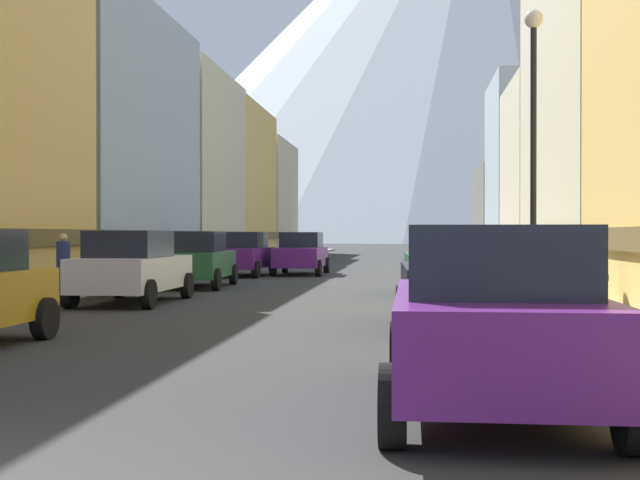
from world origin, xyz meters
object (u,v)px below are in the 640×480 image
(car_left_1, at_px, (132,267))
(car_left_2, at_px, (196,259))
(streetlamp_right, at_px, (533,115))
(car_right_0, at_px, (492,317))
(car_driving_0, at_px, (301,253))
(pedestrian_0, at_px, (498,255))
(car_right_2, at_px, (439,262))
(potted_plant_1, at_px, (597,285))
(car_left_3, at_px, (243,254))
(pedestrian_1, at_px, (63,265))
(car_right_1, at_px, (455,279))

(car_left_1, bearing_deg, car_left_2, 89.97)
(car_left_2, height_order, streetlamp_right, streetlamp_right)
(car_right_0, relative_size, car_driving_0, 1.00)
(pedestrian_0, bearing_deg, car_left_1, -129.64)
(car_left_2, distance_m, car_right_0, 19.74)
(car_right_0, relative_size, car_right_2, 0.99)
(potted_plant_1, relative_size, streetlamp_right, 0.15)
(car_left_3, bearing_deg, car_driving_0, 34.58)
(car_left_2, bearing_deg, pedestrian_1, -117.95)
(car_right_1, bearing_deg, streetlamp_right, 40.82)
(pedestrian_0, bearing_deg, car_driving_0, 158.10)
(pedestrian_1, bearing_deg, pedestrian_0, 39.99)
(car_left_1, bearing_deg, car_right_1, -32.91)
(pedestrian_0, height_order, streetlamp_right, streetlamp_right)
(car_left_1, height_order, potted_plant_1, car_left_1)
(car_left_1, xyz_separation_m, potted_plant_1, (10.80, -1.37, -0.29))
(car_right_0, bearing_deg, car_driving_0, 101.21)
(car_left_1, bearing_deg, pedestrian_1, 146.10)
(streetlamp_right, bearing_deg, car_right_0, -100.49)
(car_right_2, distance_m, potted_plant_1, 6.23)
(car_right_1, height_order, car_right_2, same)
(pedestrian_0, bearing_deg, car_left_3, 170.73)
(car_left_3, xyz_separation_m, pedestrian_0, (10.05, -1.64, 0.00))
(car_right_2, bearing_deg, streetlamp_right, -78.42)
(car_left_3, relative_size, pedestrian_1, 2.84)
(car_left_1, xyz_separation_m, pedestrian_1, (-2.45, 1.65, -0.03))
(car_right_0, distance_m, car_right_2, 15.92)
(car_right_1, bearing_deg, pedestrian_0, 81.83)
(car_left_3, bearing_deg, potted_plant_1, -54.50)
(car_left_3, bearing_deg, pedestrian_0, -9.27)
(streetlamp_right, bearing_deg, potted_plant_1, 53.33)
(car_right_2, height_order, pedestrian_0, pedestrian_0)
(car_right_0, bearing_deg, car_right_1, 89.98)
(potted_plant_1, bearing_deg, car_left_3, 125.50)
(car_left_2, height_order, potted_plant_1, car_left_2)
(car_left_2, relative_size, pedestrian_0, 2.75)
(pedestrian_0, xyz_separation_m, pedestrian_1, (-12.50, -10.48, -0.03))
(car_driving_0, bearing_deg, car_left_1, -98.19)
(pedestrian_1, distance_m, streetlamp_right, 13.10)
(car_left_3, relative_size, car_right_0, 1.01)
(car_right_0, distance_m, potted_plant_1, 11.06)
(car_right_2, xyz_separation_m, pedestrian_1, (-10.05, -2.32, -0.03))
(car_right_0, bearing_deg, pedestrian_1, 126.46)
(car_left_1, relative_size, car_right_1, 0.99)
(car_right_2, relative_size, pedestrian_1, 2.85)
(car_right_0, distance_m, streetlamp_right, 9.06)
(car_right_1, relative_size, pedestrian_0, 2.74)
(car_left_1, relative_size, car_driving_0, 1.00)
(pedestrian_1, bearing_deg, car_right_0, -53.54)
(car_right_2, bearing_deg, car_right_0, -90.01)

